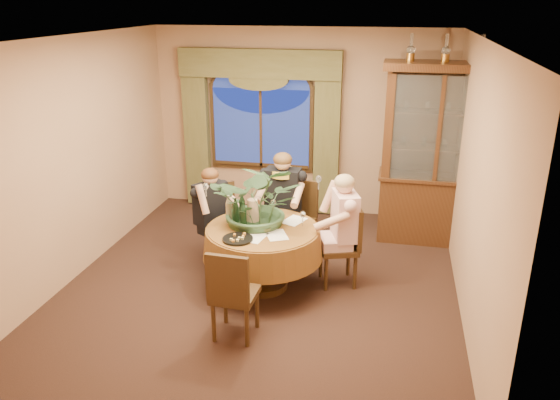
% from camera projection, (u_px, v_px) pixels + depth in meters
% --- Properties ---
extents(floor, '(5.00, 5.00, 0.00)m').
position_uv_depth(floor, '(262.00, 282.00, 6.50)').
color(floor, black).
rests_on(floor, ground).
extents(wall_back, '(4.50, 0.00, 4.50)m').
position_uv_depth(wall_back, '(300.00, 122.00, 8.30)').
color(wall_back, '#A17757').
rests_on(wall_back, ground).
extents(wall_right, '(0.00, 5.00, 5.00)m').
position_uv_depth(wall_right, '(474.00, 184.00, 5.57)').
color(wall_right, '#A17757').
rests_on(wall_right, ground).
extents(ceiling, '(5.00, 5.00, 0.00)m').
position_uv_depth(ceiling, '(259.00, 38.00, 5.52)').
color(ceiling, white).
rests_on(ceiling, wall_back).
extents(window, '(1.62, 0.10, 1.32)m').
position_uv_depth(window, '(261.00, 128.00, 8.39)').
color(window, navy).
rests_on(window, wall_back).
extents(arched_transom, '(1.60, 0.06, 0.44)m').
position_uv_depth(arched_transom, '(260.00, 77.00, 8.12)').
color(arched_transom, navy).
rests_on(arched_transom, wall_back).
extents(drapery_left, '(0.38, 0.14, 2.32)m').
position_uv_depth(drapery_left, '(197.00, 133.00, 8.59)').
color(drapery_left, '#4D4A23').
rests_on(drapery_left, floor).
extents(drapery_right, '(0.38, 0.14, 2.32)m').
position_uv_depth(drapery_right, '(327.00, 140.00, 8.18)').
color(drapery_right, '#4D4A23').
rests_on(drapery_right, floor).
extents(swag_valance, '(2.45, 0.16, 0.42)m').
position_uv_depth(swag_valance, '(259.00, 64.00, 7.97)').
color(swag_valance, '#4D4A23').
rests_on(swag_valance, wall_back).
extents(dining_table, '(1.72, 1.72, 0.75)m').
position_uv_depth(dining_table, '(263.00, 258.00, 6.28)').
color(dining_table, '#903717').
rests_on(dining_table, floor).
extents(china_cabinet, '(1.50, 0.59, 2.43)m').
position_uv_depth(china_cabinet, '(435.00, 156.00, 7.24)').
color(china_cabinet, '#351A0C').
rests_on(china_cabinet, floor).
extents(oil_lamp_left, '(0.11, 0.11, 0.34)m').
position_uv_depth(oil_lamp_left, '(411.00, 47.00, 6.84)').
color(oil_lamp_left, '#A5722D').
rests_on(oil_lamp_left, china_cabinet).
extents(oil_lamp_center, '(0.11, 0.11, 0.34)m').
position_uv_depth(oil_lamp_center, '(446.00, 48.00, 6.76)').
color(oil_lamp_center, '#A5722D').
rests_on(oil_lamp_center, china_cabinet).
extents(oil_lamp_right, '(0.11, 0.11, 0.34)m').
position_uv_depth(oil_lamp_right, '(482.00, 49.00, 6.67)').
color(oil_lamp_right, '#A5722D').
rests_on(oil_lamp_right, china_cabinet).
extents(chair_right, '(0.53, 0.53, 0.96)m').
position_uv_depth(chair_right, '(338.00, 246.00, 6.33)').
color(chair_right, black).
rests_on(chair_right, floor).
extents(chair_back_right, '(0.50, 0.50, 0.96)m').
position_uv_depth(chair_back_right, '(297.00, 220.00, 7.07)').
color(chair_back_right, black).
rests_on(chair_back_right, floor).
extents(chair_back, '(0.59, 0.59, 0.96)m').
position_uv_depth(chair_back, '(227.00, 224.00, 6.95)').
color(chair_back, black).
rests_on(chair_back, floor).
extents(chair_front_left, '(0.44, 0.44, 0.96)m').
position_uv_depth(chair_front_left, '(235.00, 292.00, 5.34)').
color(chair_front_left, black).
rests_on(chair_front_left, floor).
extents(person_pink, '(0.58, 0.60, 1.35)m').
position_uv_depth(person_pink, '(344.00, 230.00, 6.28)').
color(person_pink, '#D6A8A8').
rests_on(person_pink, floor).
extents(person_back, '(0.59, 0.60, 1.26)m').
position_uv_depth(person_back, '(211.00, 216.00, 6.81)').
color(person_back, black).
rests_on(person_back, floor).
extents(person_scarf, '(0.52, 0.48, 1.39)m').
position_uv_depth(person_scarf, '(283.00, 204.00, 7.01)').
color(person_scarf, black).
rests_on(person_scarf, floor).
extents(stoneware_vase, '(0.16, 0.16, 0.29)m').
position_uv_depth(stoneware_vase, '(253.00, 212.00, 6.22)').
color(stoneware_vase, tan).
rests_on(stoneware_vase, dining_table).
extents(centerpiece_plant, '(1.04, 1.15, 0.90)m').
position_uv_depth(centerpiece_plant, '(259.00, 169.00, 6.05)').
color(centerpiece_plant, '#304F2F').
rests_on(centerpiece_plant, dining_table).
extents(olive_bowl, '(0.17, 0.17, 0.05)m').
position_uv_depth(olive_bowl, '(265.00, 229.00, 6.06)').
color(olive_bowl, '#515B2C').
rests_on(olive_bowl, dining_table).
extents(cheese_platter, '(0.33, 0.33, 0.02)m').
position_uv_depth(cheese_platter, '(238.00, 239.00, 5.83)').
color(cheese_platter, black).
rests_on(cheese_platter, dining_table).
extents(wine_bottle_0, '(0.07, 0.07, 0.33)m').
position_uv_depth(wine_bottle_0, '(236.00, 212.00, 6.16)').
color(wine_bottle_0, black).
rests_on(wine_bottle_0, dining_table).
extents(wine_bottle_1, '(0.07, 0.07, 0.33)m').
position_uv_depth(wine_bottle_1, '(229.00, 209.00, 6.24)').
color(wine_bottle_1, tan).
rests_on(wine_bottle_1, dining_table).
extents(wine_bottle_2, '(0.07, 0.07, 0.33)m').
position_uv_depth(wine_bottle_2, '(242.00, 207.00, 6.29)').
color(wine_bottle_2, black).
rests_on(wine_bottle_2, dining_table).
extents(wine_bottle_3, '(0.07, 0.07, 0.33)m').
position_uv_depth(wine_bottle_3, '(243.00, 216.00, 6.04)').
color(wine_bottle_3, black).
rests_on(wine_bottle_3, dining_table).
extents(tasting_paper_0, '(0.32, 0.36, 0.00)m').
position_uv_depth(tasting_paper_0, '(277.00, 235.00, 5.95)').
color(tasting_paper_0, white).
rests_on(tasting_paper_0, dining_table).
extents(tasting_paper_1, '(0.31, 0.36, 0.00)m').
position_uv_depth(tasting_paper_1, '(294.00, 221.00, 6.34)').
color(tasting_paper_1, white).
rests_on(tasting_paper_1, dining_table).
extents(tasting_paper_2, '(0.26, 0.33, 0.00)m').
position_uv_depth(tasting_paper_2, '(255.00, 237.00, 5.90)').
color(tasting_paper_2, white).
rests_on(tasting_paper_2, dining_table).
extents(wine_glass_person_pink, '(0.07, 0.07, 0.18)m').
position_uv_depth(wine_glass_person_pink, '(303.00, 219.00, 6.17)').
color(wine_glass_person_pink, silver).
rests_on(wine_glass_person_pink, dining_table).
extents(wine_glass_person_back, '(0.07, 0.07, 0.18)m').
position_uv_depth(wine_glass_person_back, '(236.00, 210.00, 6.42)').
color(wine_glass_person_back, silver).
rests_on(wine_glass_person_back, dining_table).
extents(wine_glass_person_scarf, '(0.07, 0.07, 0.18)m').
position_uv_depth(wine_glass_person_scarf, '(273.00, 206.00, 6.53)').
color(wine_glass_person_scarf, silver).
rests_on(wine_glass_person_scarf, dining_table).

